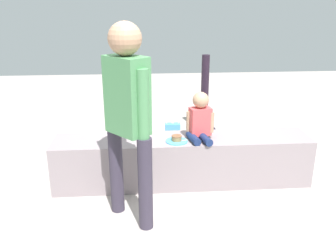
% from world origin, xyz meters
% --- Properties ---
extents(ground_plane, '(12.00, 12.00, 0.00)m').
position_xyz_m(ground_plane, '(0.00, 0.00, 0.00)').
color(ground_plane, '#A59A94').
extents(concrete_ledge, '(2.64, 0.47, 0.50)m').
position_xyz_m(concrete_ledge, '(0.00, 0.00, 0.25)').
color(concrete_ledge, gray).
rests_on(concrete_ledge, ground_plane).
extents(child_seated, '(0.28, 0.34, 0.48)m').
position_xyz_m(child_seated, '(0.17, -0.03, 0.71)').
color(child_seated, navy).
rests_on(child_seated, concrete_ledge).
extents(adult_standing, '(0.39, 0.40, 1.70)m').
position_xyz_m(adult_standing, '(-0.53, -0.64, 1.02)').
color(adult_standing, '#322C3B').
rests_on(adult_standing, ground_plane).
extents(cake_plate, '(0.22, 0.22, 0.07)m').
position_xyz_m(cake_plate, '(-0.07, -0.09, 0.52)').
color(cake_plate, '#4CA5D8').
rests_on(cake_plate, concrete_ledge).
extents(gift_bag, '(0.19, 0.09, 0.37)m').
position_xyz_m(gift_bag, '(-0.02, 0.95, 0.17)').
color(gift_bag, '#4C99E0').
rests_on(gift_bag, ground_plane).
extents(railing_post, '(0.36, 0.36, 1.13)m').
position_xyz_m(railing_post, '(0.49, 1.53, 0.42)').
color(railing_post, black).
rests_on(railing_post, ground_plane).
extents(water_bottle_near_gift, '(0.07, 0.07, 0.22)m').
position_xyz_m(water_bottle_near_gift, '(-0.66, 1.29, 0.10)').
color(water_bottle_near_gift, silver).
rests_on(water_bottle_near_gift, ground_plane).
extents(party_cup_red, '(0.08, 0.08, 0.12)m').
position_xyz_m(party_cup_red, '(0.17, 1.15, 0.06)').
color(party_cup_red, red).
rests_on(party_cup_red, ground_plane).
extents(cake_box_white, '(0.29, 0.33, 0.13)m').
position_xyz_m(cake_box_white, '(-1.09, 1.13, 0.07)').
color(cake_box_white, white).
rests_on(cake_box_white, ground_plane).
extents(handbag_black_leather, '(0.29, 0.13, 0.30)m').
position_xyz_m(handbag_black_leather, '(0.48, 0.54, 0.10)').
color(handbag_black_leather, black).
rests_on(handbag_black_leather, ground_plane).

